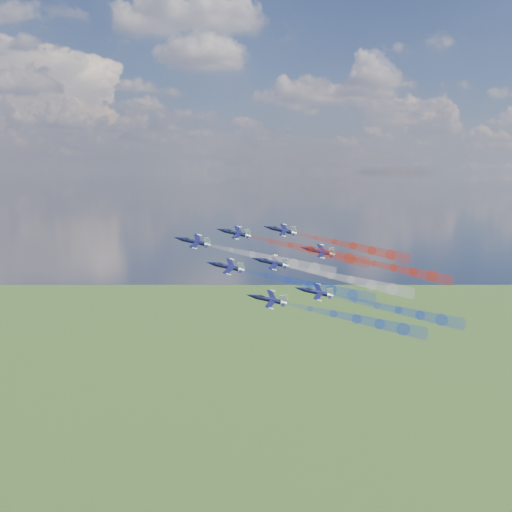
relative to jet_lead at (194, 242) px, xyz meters
name	(u,v)px	position (x,y,z in m)	size (l,w,h in m)	color
jet_lead	(194,242)	(0.00, 0.00, 0.00)	(9.19, 11.48, 3.06)	black
trail_lead	(273,259)	(22.91, -5.77, -5.29)	(3.83, 38.28, 3.83)	white
jet_inner_left	(227,267)	(7.74, -11.02, -6.18)	(9.19, 11.48, 3.06)	black
trail_inner_left	(310,285)	(30.65, -16.80, -11.47)	(3.83, 38.28, 3.83)	blue
jet_inner_right	(235,233)	(14.10, 6.70, 1.60)	(9.19, 11.48, 3.06)	black
trail_inner_right	(310,250)	(37.01, 0.93, -3.69)	(3.83, 38.28, 3.83)	red
jet_outer_left	(268,299)	(15.69, -26.37, -12.97)	(9.19, 11.48, 3.06)	black
trail_outer_left	(357,319)	(38.60, -32.14, -18.26)	(3.83, 38.28, 3.83)	blue
jet_center_third	(272,262)	(22.04, -7.35, -6.02)	(9.19, 11.48, 3.06)	black
trail_center_third	(351,280)	(44.95, -13.13, -11.31)	(3.83, 38.28, 3.83)	white
jet_outer_right	(281,230)	(30.62, 11.12, 1.67)	(9.19, 11.48, 3.06)	black
trail_outer_right	(353,246)	(53.53, 5.35, -3.62)	(3.83, 38.28, 3.83)	red
jet_rear_left	(316,292)	(31.33, -19.88, -13.01)	(9.19, 11.48, 3.06)	black
trail_rear_left	(399,310)	(54.24, -25.65, -18.30)	(3.83, 38.28, 3.83)	blue
jet_rear_right	(319,251)	(39.66, 0.08, -4.21)	(9.19, 11.48, 3.06)	black
trail_rear_right	(393,268)	(62.57, -5.70, -9.50)	(3.83, 38.28, 3.83)	red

